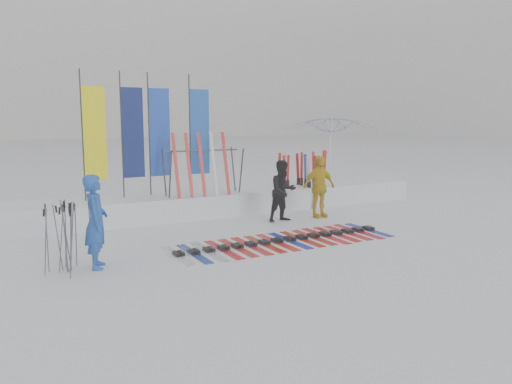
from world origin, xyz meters
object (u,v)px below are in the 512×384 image
person_yellow (319,187)px  ski_rack (203,166)px  person_blue (96,222)px  tent_canopy (331,154)px  person_black (283,191)px  ski_row (283,240)px

person_yellow → ski_rack: 3.12m
person_blue → person_yellow: person_blue is taller
person_yellow → tent_canopy: 4.20m
person_black → ski_rack: ski_rack is taller
person_yellow → ski_row: person_yellow is taller
person_blue → person_black: person_blue is taller
person_black → ski_row: (-1.12, -1.86, -0.75)m
person_blue → tent_canopy: (8.84, 5.01, 0.56)m
person_black → ski_rack: size_ratio=0.77×
ski_rack → tent_canopy: bearing=16.7°
ski_row → ski_rack: size_ratio=2.40×
ski_row → person_blue: bearing=-179.6°
person_blue → person_black: (4.99, 1.89, -0.05)m
person_blue → ski_row: person_blue is taller
tent_canopy → ski_rack: (-5.41, -1.63, -0.01)m
ski_row → ski_rack: 3.64m
person_yellow → tent_canopy: (2.74, 3.13, 0.57)m
person_blue → ski_row: bearing=-75.1°
tent_canopy → ski_row: bearing=-135.0°
person_black → person_yellow: (1.11, -0.01, 0.04)m
tent_canopy → ski_rack: 5.65m
person_blue → ski_rack: size_ratio=0.82×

